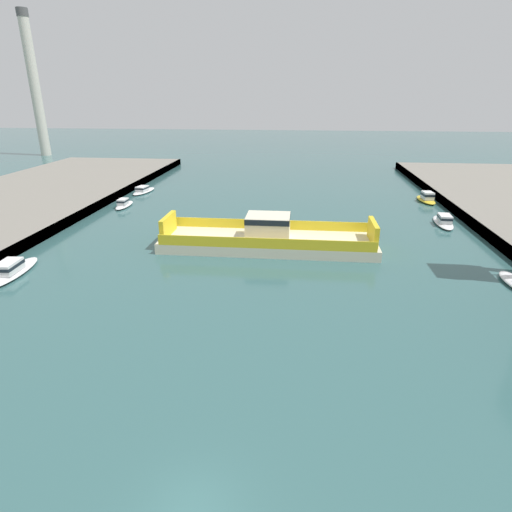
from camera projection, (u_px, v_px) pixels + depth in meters
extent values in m
plane|color=#335B5B|center=(193.00, 511.00, 17.27)|extent=(400.00, 400.00, 0.00)
cube|color=beige|center=(268.00, 243.00, 46.87)|extent=(23.39, 7.01, 1.10)
cube|color=yellow|center=(270.00, 224.00, 49.65)|extent=(22.43, 0.20, 1.10)
cube|color=yellow|center=(265.00, 243.00, 43.32)|extent=(22.43, 0.20, 1.10)
cube|color=beige|center=(268.00, 227.00, 46.22)|extent=(4.69, 3.83, 2.59)
cube|color=black|center=(268.00, 218.00, 45.88)|extent=(4.73, 3.87, 0.60)
cube|color=yellow|center=(373.00, 232.00, 45.15)|extent=(0.52, 4.85, 2.20)
cube|color=yellow|center=(168.00, 225.00, 47.43)|extent=(0.52, 4.85, 2.20)
ellipsoid|color=yellow|center=(426.00, 200.00, 67.30)|extent=(2.60, 6.17, 0.50)
cube|color=silver|center=(428.00, 195.00, 66.59)|extent=(1.64, 2.22, 1.14)
cube|color=black|center=(428.00, 195.00, 66.54)|extent=(1.69, 2.29, 0.34)
ellipsoid|color=white|center=(124.00, 205.00, 64.10)|extent=(1.74, 5.43, 0.49)
cube|color=silver|center=(123.00, 202.00, 63.49)|extent=(1.19, 1.91, 0.82)
cube|color=black|center=(123.00, 201.00, 63.46)|extent=(1.23, 1.96, 0.25)
ellipsoid|color=white|center=(14.00, 272.00, 40.00)|extent=(2.82, 7.78, 0.47)
cube|color=silver|center=(9.00, 267.00, 39.20)|extent=(1.76, 2.78, 1.01)
cube|color=black|center=(8.00, 266.00, 39.16)|extent=(1.81, 2.86, 0.30)
ellipsoid|color=white|center=(144.00, 191.00, 73.63)|extent=(3.07, 6.71, 0.40)
cube|color=silver|center=(142.00, 188.00, 72.99)|extent=(1.83, 2.46, 0.75)
cube|color=black|center=(142.00, 188.00, 72.96)|extent=(1.88, 2.53, 0.22)
ellipsoid|color=white|center=(443.00, 222.00, 55.55)|extent=(2.56, 6.98, 0.43)
cube|color=silver|center=(445.00, 218.00, 54.83)|extent=(1.61, 2.50, 0.96)
cube|color=black|center=(445.00, 217.00, 54.79)|extent=(1.66, 2.57, 0.29)
cylinder|color=beige|center=(35.00, 86.00, 112.59)|extent=(2.63, 2.63, 36.19)
cylinder|color=#4C4C4C|center=(22.00, 12.00, 106.53)|extent=(2.84, 2.84, 2.00)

